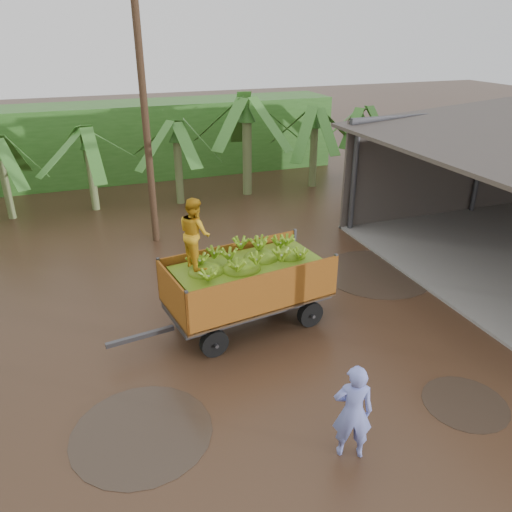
{
  "coord_description": "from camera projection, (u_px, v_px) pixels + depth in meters",
  "views": [
    {
      "loc": [
        -4.05,
        -9.47,
        7.0
      ],
      "look_at": [
        -0.05,
        1.39,
        1.63
      ],
      "focal_mm": 35.0,
      "sensor_mm": 36.0,
      "label": 1
    }
  ],
  "objects": [
    {
      "name": "banana_trailer",
      "position": [
        246.0,
        280.0,
        12.35
      ],
      "size": [
        5.69,
        2.52,
        3.53
      ],
      "rotation": [
        0.0,
        0.0,
        0.15
      ],
      "color": "#C8721C",
      "rests_on": "ground"
    },
    {
      "name": "utility_pole",
      "position": [
        145.0,
        115.0,
        16.03
      ],
      "size": [
        1.2,
        0.24,
        8.66
      ],
      "color": "#47301E",
      "rests_on": "ground"
    },
    {
      "name": "banana_plants",
      "position": [
        71.0,
        198.0,
        16.2
      ],
      "size": [
        24.0,
        20.04,
        4.41
      ],
      "color": "#2D661E",
      "rests_on": "ground"
    },
    {
      "name": "ground",
      "position": [
        277.0,
        338.0,
        12.28
      ],
      "size": [
        100.0,
        100.0,
        0.0
      ],
      "primitive_type": "plane",
      "color": "black",
      "rests_on": "ground"
    },
    {
      "name": "hedge_north",
      "position": [
        116.0,
        141.0,
        24.52
      ],
      "size": [
        22.0,
        3.0,
        3.6
      ],
      "primitive_type": "cube",
      "color": "#2D661E",
      "rests_on": "ground"
    },
    {
      "name": "man_blue",
      "position": [
        353.0,
        412.0,
        8.58
      ],
      "size": [
        0.82,
        0.69,
        1.91
      ],
      "primitive_type": "imported",
      "rotation": [
        0.0,
        0.0,
        2.73
      ],
      "color": "#7986DD",
      "rests_on": "ground"
    }
  ]
}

